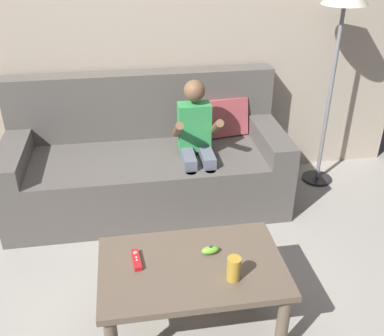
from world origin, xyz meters
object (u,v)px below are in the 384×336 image
(person_seated_on_couch, at_px, (196,142))
(coffee_table, at_px, (192,276))
(couch, at_px, (148,163))
(floor_lamp, at_px, (344,7))
(soda_can, at_px, (234,269))
(nunchuk_lime, at_px, (210,250))
(game_remote_red_near_edge, at_px, (136,260))

(person_seated_on_couch, bearing_deg, coffee_table, -100.52)
(couch, height_order, person_seated_on_couch, person_seated_on_couch)
(floor_lamp, bearing_deg, soda_can, -126.45)
(nunchuk_lime, distance_m, soda_can, 0.21)
(coffee_table, height_order, nunchuk_lime, nunchuk_lime)
(person_seated_on_couch, height_order, soda_can, person_seated_on_couch)
(game_remote_red_near_edge, height_order, soda_can, soda_can)
(game_remote_red_near_edge, height_order, nunchuk_lime, nunchuk_lime)
(couch, relative_size, person_seated_on_couch, 2.05)
(person_seated_on_couch, bearing_deg, game_remote_red_near_edge, -114.49)
(person_seated_on_couch, xyz_separation_m, coffee_table, (-0.20, -1.09, -0.19))
(floor_lamp, bearing_deg, person_seated_on_couch, -166.05)
(couch, xyz_separation_m, soda_can, (0.30, -1.40, 0.18))
(couch, height_order, nunchuk_lime, couch)
(floor_lamp, bearing_deg, game_remote_red_near_edge, -139.90)
(couch, relative_size, game_remote_red_near_edge, 13.88)
(person_seated_on_couch, relative_size, soda_can, 7.93)
(couch, bearing_deg, person_seated_on_couch, -29.54)
(coffee_table, relative_size, floor_lamp, 0.57)
(floor_lamp, bearing_deg, coffee_table, -133.11)
(person_seated_on_couch, distance_m, game_remote_red_near_edge, 1.13)
(person_seated_on_couch, relative_size, game_remote_red_near_edge, 6.77)
(coffee_table, relative_size, game_remote_red_near_edge, 6.32)
(nunchuk_lime, relative_size, soda_can, 0.77)
(nunchuk_lime, height_order, floor_lamp, floor_lamp)
(soda_can, bearing_deg, coffee_table, 144.61)
(game_remote_red_near_edge, xyz_separation_m, soda_can, (0.44, -0.19, 0.05))
(coffee_table, xyz_separation_m, floor_lamp, (1.27, 1.35, 1.01))
(person_seated_on_couch, bearing_deg, floor_lamp, 13.95)
(nunchuk_lime, relative_size, floor_lamp, 0.06)
(floor_lamp, bearing_deg, nunchuk_lime, -132.18)
(person_seated_on_couch, distance_m, soda_can, 1.22)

